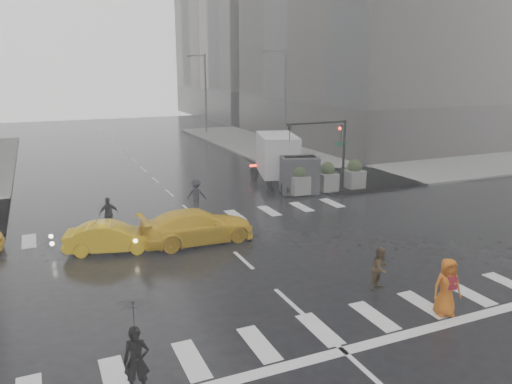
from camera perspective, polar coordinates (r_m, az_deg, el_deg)
name	(u,v)px	position (r m, az deg, el deg)	size (l,w,h in m)	color
ground	(243,260)	(20.49, -1.45, -7.79)	(120.00, 120.00, 0.00)	black
sidewalk_ne	(374,156)	(44.73, 13.30, 4.06)	(35.00, 35.00, 0.15)	slate
building_ne_far	(278,9)	(82.45, 2.53, 20.20)	(26.05, 26.05, 36.00)	#ACA496
road_markings	(243,260)	(20.49, -1.45, -7.78)	(18.00, 48.00, 0.01)	silver
traffic_signal_pole	(330,142)	(30.61, 8.48, 5.69)	(4.45, 0.42, 4.50)	black
street_lamp_near	(283,101)	(40.00, 3.15, 10.30)	(2.15, 0.22, 9.00)	#59595B
street_lamp_far	(204,90)	(58.51, -5.91, 11.48)	(2.15, 0.22, 9.00)	#59595B
planter_west	(299,180)	(30.18, 4.91, 1.36)	(1.10, 1.10, 1.80)	slate
planter_mid	(327,177)	(31.17, 8.14, 1.68)	(1.10, 1.10, 1.80)	slate
planter_east	(354,175)	(32.26, 11.16, 1.97)	(1.10, 1.10, 1.80)	slate
pedestrian_black	(135,333)	(12.49, -13.70, -15.39)	(1.21, 1.23, 2.43)	black
pedestrian_brown	(381,268)	(18.27, 14.04, -8.44)	(0.75, 0.59, 1.55)	#402E17
pedestrian_orange	(447,287)	(17.02, 20.99, -10.10)	(1.04, 0.82, 1.88)	#CF5D0E
pedestrian_far_a	(109,214)	(24.88, -16.47, -2.41)	(0.94, 0.58, 1.61)	black
pedestrian_far_b	(196,195)	(27.47, -6.84, -0.29)	(1.09, 0.60, 1.68)	black
taxi_mid	(111,237)	(22.07, -16.19, -4.99)	(1.34, 3.83, 1.26)	yellow
taxi_rear	(197,226)	(22.43, -6.72, -3.89)	(2.08, 4.52, 1.49)	yellow
box_truck	(283,160)	(32.57, 3.10, 3.71)	(2.31, 6.15, 3.27)	silver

